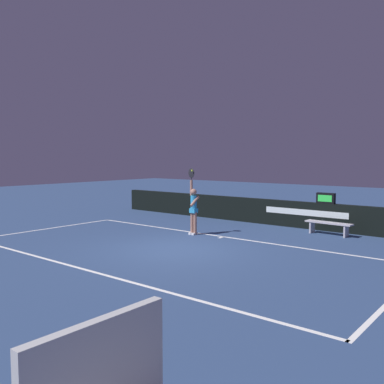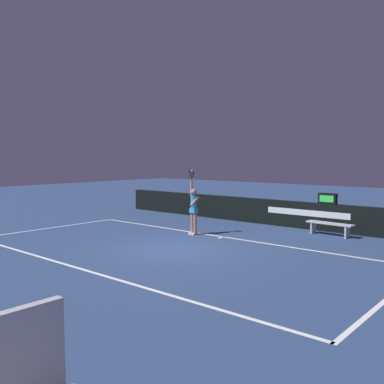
{
  "view_description": "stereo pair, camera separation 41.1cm",
  "coord_description": "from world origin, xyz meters",
  "px_view_note": "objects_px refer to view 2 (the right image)",
  "views": [
    {
      "loc": [
        8.18,
        -9.3,
        2.74
      ],
      "look_at": [
        -1.11,
        2.14,
        1.51
      ],
      "focal_mm": 39.5,
      "sensor_mm": 36.0,
      "label": 1
    },
    {
      "loc": [
        8.49,
        -9.04,
        2.74
      ],
      "look_at": [
        -1.11,
        2.14,
        1.51
      ],
      "focal_mm": 39.5,
      "sensor_mm": 36.0,
      "label": 2
    }
  ],
  "objects_px": {
    "tennis_player": "(193,207)",
    "tennis_ball": "(192,171)",
    "speed_display": "(328,199)",
    "courtside_bench_near": "(330,226)"
  },
  "relations": [
    {
      "from": "speed_display",
      "to": "tennis_ball",
      "type": "height_order",
      "value": "tennis_ball"
    },
    {
      "from": "tennis_ball",
      "to": "tennis_player",
      "type": "bearing_deg",
      "value": 78.97
    },
    {
      "from": "courtside_bench_near",
      "to": "tennis_player",
      "type": "bearing_deg",
      "value": -142.13
    },
    {
      "from": "tennis_player",
      "to": "courtside_bench_near",
      "type": "xyz_separation_m",
      "value": [
        3.75,
        2.92,
        -0.61
      ]
    },
    {
      "from": "speed_display",
      "to": "tennis_player",
      "type": "relative_size",
      "value": 0.29
    },
    {
      "from": "speed_display",
      "to": "tennis_ball",
      "type": "distance_m",
      "value": 5.15
    },
    {
      "from": "speed_display",
      "to": "tennis_ball",
      "type": "bearing_deg",
      "value": -131.17
    },
    {
      "from": "speed_display",
      "to": "courtside_bench_near",
      "type": "height_order",
      "value": "speed_display"
    },
    {
      "from": "tennis_player",
      "to": "tennis_ball",
      "type": "xyz_separation_m",
      "value": [
        -0.01,
        -0.07,
        1.29
      ]
    },
    {
      "from": "tennis_player",
      "to": "courtside_bench_near",
      "type": "relative_size",
      "value": 1.39
    }
  ]
}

